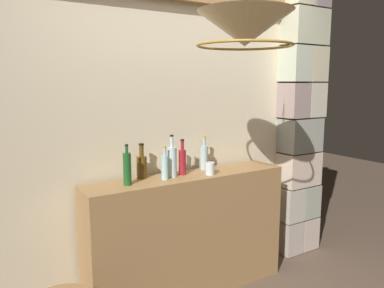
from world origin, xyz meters
TOP-DOWN VIEW (x-y plane):
  - panelled_rear_partition at (0.00, 1.10)m, footprint 3.09×0.15m
  - stone_pillar at (1.32, 0.98)m, footprint 0.44×0.29m
  - bar_shelf_unit at (0.00, 0.86)m, footprint 1.65×0.33m
  - liquor_bottle_scotch at (-0.51, 0.84)m, footprint 0.06×0.06m
  - liquor_bottle_vodka at (-0.03, 0.90)m, footprint 0.06×0.06m
  - liquor_bottle_rum at (-0.21, 0.84)m, footprint 0.05×0.05m
  - liquor_bottle_rye at (0.21, 0.96)m, footprint 0.06×0.06m
  - liquor_bottle_port at (-0.13, 0.88)m, footprint 0.07×0.07m
  - liquor_bottle_tequila at (-0.34, 0.96)m, footprint 0.08×0.08m
  - glass_tumbler_rocks at (0.15, 0.78)m, footprint 0.07×0.07m
  - pendant_lamp at (-0.02, 0.20)m, footprint 0.57×0.57m

SIDE VIEW (x-z plane):
  - bar_shelf_unit at x=0.00m, z-range 0.00..0.97m
  - glass_tumbler_rocks at x=0.15m, z-range 0.97..1.06m
  - liquor_bottle_rum at x=-0.21m, z-range 0.94..1.18m
  - liquor_bottle_tequila at x=-0.34m, z-range 0.93..1.19m
  - liquor_bottle_rye at x=0.21m, z-range 0.93..1.21m
  - liquor_bottle_vodka at x=-0.03m, z-range 0.94..1.21m
  - liquor_bottle_scotch at x=-0.51m, z-range 0.94..1.23m
  - liquor_bottle_port at x=-0.13m, z-range 0.93..1.24m
  - stone_pillar at x=1.32m, z-range 0.01..2.67m
  - panelled_rear_partition at x=0.00m, z-range 0.06..2.79m
  - pendant_lamp at x=-0.02m, z-range 1.69..2.25m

